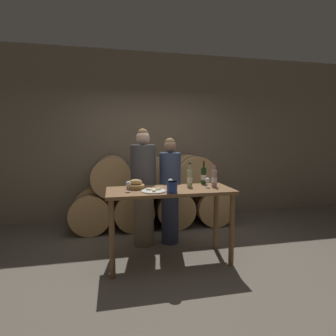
{
  "coord_description": "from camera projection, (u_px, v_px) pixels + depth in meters",
  "views": [
    {
      "loc": [
        -0.68,
        -3.14,
        1.58
      ],
      "look_at": [
        0.0,
        0.13,
        1.19
      ],
      "focal_mm": 28.0,
      "sensor_mm": 36.0,
      "label": 1
    }
  ],
  "objects": [
    {
      "name": "wine_bottle_white",
      "position": [
        190.0,
        178.0,
        3.4
      ],
      "size": [
        0.07,
        0.07,
        0.32
      ],
      "color": "#ADBC7F",
      "rests_on": "tasting_table"
    },
    {
      "name": "wine_glass_center",
      "position": [
        207.0,
        180.0,
        3.36
      ],
      "size": [
        0.06,
        0.06,
        0.13
      ],
      "color": "white",
      "rests_on": "tasting_table"
    },
    {
      "name": "ground_plane",
      "position": [
        170.0,
        261.0,
        3.37
      ],
      "size": [
        10.0,
        10.0,
        0.0
      ],
      "primitive_type": "plane",
      "color": "#665E51"
    },
    {
      "name": "person_left",
      "position": [
        143.0,
        187.0,
        3.81
      ],
      "size": [
        0.36,
        0.36,
        1.71
      ],
      "color": "#756651",
      "rests_on": "ground_plane"
    },
    {
      "name": "tasting_table",
      "position": [
        170.0,
        201.0,
        3.28
      ],
      "size": [
        1.56,
        0.64,
        0.94
      ],
      "color": "brown",
      "rests_on": "ground_plane"
    },
    {
      "name": "barrel_stack",
      "position": [
        153.0,
        193.0,
        4.74
      ],
      "size": [
        2.83,
        0.85,
        1.28
      ],
      "color": "tan",
      "rests_on": "ground_plane"
    },
    {
      "name": "wine_bottle_red",
      "position": [
        204.0,
        176.0,
        3.6
      ],
      "size": [
        0.07,
        0.07,
        0.32
      ],
      "color": "#193819",
      "rests_on": "tasting_table"
    },
    {
      "name": "wine_glass_left",
      "position": [
        170.0,
        182.0,
        3.28
      ],
      "size": [
        0.06,
        0.06,
        0.13
      ],
      "color": "white",
      "rests_on": "tasting_table"
    },
    {
      "name": "wine_bottle_rose",
      "position": [
        214.0,
        178.0,
        3.4
      ],
      "size": [
        0.07,
        0.07,
        0.32
      ],
      "color": "#BC8E93",
      "rests_on": "tasting_table"
    },
    {
      "name": "wine_glass_far_left",
      "position": [
        128.0,
        184.0,
        3.1
      ],
      "size": [
        0.06,
        0.06,
        0.13
      ],
      "color": "white",
      "rests_on": "tasting_table"
    },
    {
      "name": "cheese_plate",
      "position": [
        154.0,
        191.0,
        3.1
      ],
      "size": [
        0.3,
        0.3,
        0.04
      ],
      "color": "white",
      "rests_on": "tasting_table"
    },
    {
      "name": "bread_basket",
      "position": [
        136.0,
        185.0,
        3.26
      ],
      "size": [
        0.22,
        0.22,
        0.12
      ],
      "color": "olive",
      "rests_on": "tasting_table"
    },
    {
      "name": "person_right",
      "position": [
        170.0,
        190.0,
        3.9
      ],
      "size": [
        0.31,
        0.31,
        1.58
      ],
      "color": "#2D334C",
      "rests_on": "ground_plane"
    },
    {
      "name": "stone_wall_back",
      "position": [
        148.0,
        137.0,
        5.16
      ],
      "size": [
        10.0,
        0.12,
        3.2
      ],
      "color": "gray",
      "rests_on": "ground_plane"
    },
    {
      "name": "blue_crock",
      "position": [
        172.0,
        187.0,
        3.03
      ],
      "size": [
        0.13,
        0.13,
        0.13
      ],
      "color": "navy",
      "rests_on": "tasting_table"
    }
  ]
}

